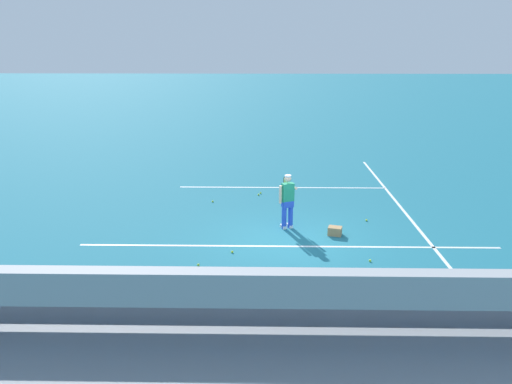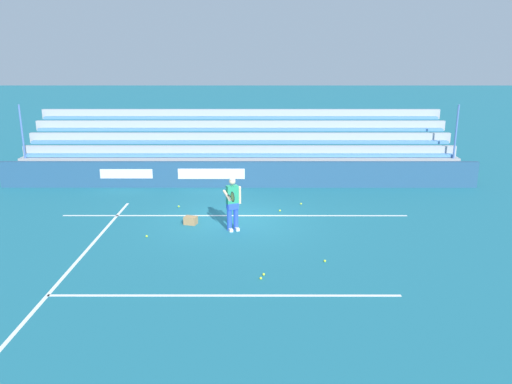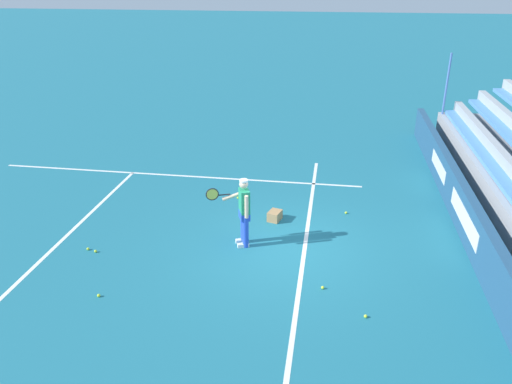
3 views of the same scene
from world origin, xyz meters
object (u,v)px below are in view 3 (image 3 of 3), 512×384
object	(u,v)px
tennis_player	(243,212)
tennis_ball_far_right	(238,198)
tennis_ball_stray_back	(323,288)
tennis_ball_far_left	(366,316)
ball_box_cardboard	(275,216)
tennis_ball_toward_net	(346,213)
tennis_ball_by_box	(96,251)
tennis_ball_midcourt	(88,249)
tennis_ball_near_player	(99,295)

from	to	relation	value
tennis_player	tennis_ball_far_right	size ratio (longest dim) A/B	25.98
tennis_ball_stray_back	tennis_ball_far_left	bearing A→B (deg)	-134.23
ball_box_cardboard	tennis_ball_toward_net	distance (m)	2.02
tennis_ball_toward_net	tennis_ball_by_box	size ratio (longest dim) A/B	1.00
tennis_ball_far_right	ball_box_cardboard	bearing A→B (deg)	-133.92
tennis_ball_by_box	tennis_ball_stray_back	bearing A→B (deg)	-96.91
tennis_player	tennis_ball_by_box	xyz separation A→B (m)	(-0.94, 3.41, -0.86)
tennis_ball_midcourt	tennis_ball_stray_back	size ratio (longest dim) A/B	1.00
tennis_ball_midcourt	tennis_ball_near_player	bearing A→B (deg)	-147.89
tennis_player	ball_box_cardboard	world-z (taller)	tennis_player
tennis_ball_near_player	tennis_ball_far_right	size ratio (longest dim) A/B	1.00
ball_box_cardboard	tennis_ball_near_player	xyz separation A→B (m)	(-4.02, 3.14, -0.10)
tennis_ball_far_left	tennis_ball_far_right	world-z (taller)	same
tennis_ball_far_left	tennis_ball_far_right	distance (m)	6.13
tennis_player	tennis_ball_by_box	world-z (taller)	tennis_player
tennis_ball_stray_back	tennis_ball_far_left	xyz separation A→B (m)	(-0.83, -0.85, 0.00)
tennis_ball_by_box	tennis_ball_far_right	size ratio (longest dim) A/B	1.00
tennis_ball_far_left	tennis_ball_far_right	size ratio (longest dim) A/B	1.00
tennis_ball_near_player	tennis_ball_far_left	bearing A→B (deg)	-88.11
ball_box_cardboard	tennis_ball_stray_back	size ratio (longest dim) A/B	6.06
ball_box_cardboard	tennis_ball_far_left	xyz separation A→B (m)	(-3.84, -2.25, -0.10)
tennis_ball_by_box	tennis_ball_far_right	distance (m)	4.50
tennis_player	tennis_ball_stray_back	distance (m)	2.69
tennis_ball_far_right	tennis_ball_by_box	bearing A→B (deg)	142.16
tennis_ball_midcourt	tennis_ball_by_box	xyz separation A→B (m)	(-0.08, -0.23, 0.00)
tennis_ball_stray_back	tennis_ball_by_box	xyz separation A→B (m)	(0.65, 5.40, 0.00)
tennis_ball_midcourt	tennis_ball_stray_back	xyz separation A→B (m)	(-0.73, -5.62, 0.00)
tennis_ball_stray_back	tennis_ball_midcourt	bearing A→B (deg)	82.61
tennis_player	tennis_ball_far_right	xyz separation A→B (m)	(2.62, 0.65, -0.86)
tennis_ball_stray_back	tennis_ball_near_player	distance (m)	4.64
tennis_ball_near_player	tennis_ball_far_right	bearing A→B (deg)	-20.01
ball_box_cardboard	tennis_ball_midcourt	world-z (taller)	ball_box_cardboard
tennis_ball_toward_net	tennis_ball_near_player	size ratio (longest dim) A/B	1.00
tennis_ball_far_left	tennis_ball_near_player	bearing A→B (deg)	91.89
tennis_ball_by_box	tennis_ball_far_left	size ratio (longest dim) A/B	1.00
tennis_ball_stray_back	tennis_ball_near_player	size ratio (longest dim) A/B	1.00
ball_box_cardboard	tennis_ball_far_left	bearing A→B (deg)	-149.69
tennis_ball_midcourt	tennis_ball_far_right	bearing A→B (deg)	-40.68
tennis_ball_toward_net	tennis_ball_by_box	distance (m)	6.64
tennis_player	tennis_ball_far_right	distance (m)	2.83
ball_box_cardboard	tennis_ball_far_right	distance (m)	1.73
tennis_player	tennis_ball_near_player	xyz separation A→B (m)	(-2.60, 2.55, -0.86)
ball_box_cardboard	tennis_ball_midcourt	bearing A→B (deg)	118.35
tennis_ball_far_right	tennis_player	bearing A→B (deg)	-166.07
tennis_ball_near_player	tennis_ball_far_right	distance (m)	5.55
tennis_ball_stray_back	tennis_ball_by_box	bearing A→B (deg)	83.09
tennis_ball_toward_net	tennis_ball_stray_back	distance (m)	3.73
tennis_ball_toward_net	ball_box_cardboard	bearing A→B (deg)	109.85
tennis_player	tennis_ball_midcourt	size ratio (longest dim) A/B	25.98
tennis_ball_stray_back	tennis_ball_far_right	world-z (taller)	same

